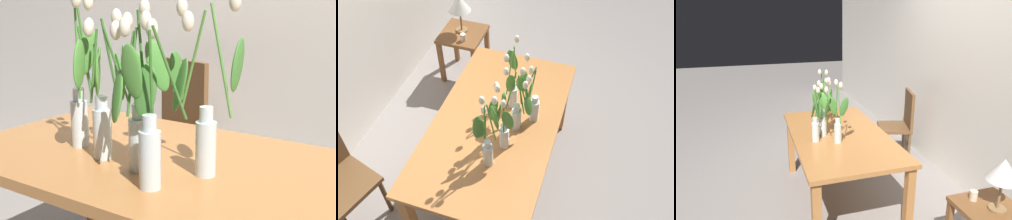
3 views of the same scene
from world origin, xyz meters
The scene contains 7 objects.
dining_table centered at (0.00, 0.00, 0.65)m, with size 1.60×0.90×0.74m.
tulip_vase_0 centered at (-0.19, -0.11, 0.95)m, with size 0.17×0.22×0.53m.
tulip_vase_1 centered at (0.11, -0.23, 0.92)m, with size 0.19×0.17×0.53m.
tulip_vase_2 centered at (0.00, -0.17, 0.97)m, with size 0.23×0.22×0.56m.
tulip_vase_3 centered at (0.19, -0.06, 0.93)m, with size 0.23×0.15×0.59m.
tulip_vase_4 centered at (-0.34, -0.06, 0.95)m, with size 0.15×0.18×0.59m.
dining_chair centered at (-0.66, 1.02, 0.52)m, with size 0.49×0.49×0.93m.
Camera 1 is at (0.91, -1.33, 1.31)m, focal length 50.24 mm.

